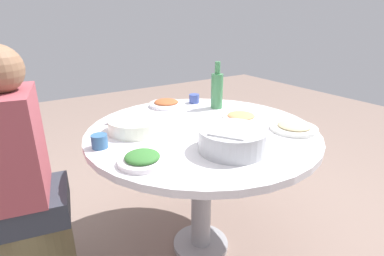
% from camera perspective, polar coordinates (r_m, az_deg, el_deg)
% --- Properties ---
extents(ground, '(8.00, 8.00, 0.00)m').
position_cam_1_polar(ground, '(1.96, 1.64, -21.36)').
color(ground, '#80695F').
extents(round_dining_table, '(1.18, 1.18, 0.76)m').
position_cam_1_polar(round_dining_table, '(1.60, 1.88, -3.88)').
color(round_dining_table, '#99999E').
rests_on(round_dining_table, ground).
extents(rice_bowl, '(0.29, 0.29, 0.11)m').
position_cam_1_polar(rice_bowl, '(1.30, 7.65, -2.15)').
color(rice_bowl, '#B2B5BA').
rests_on(rice_bowl, round_dining_table).
extents(soup_bowl, '(0.28, 0.31, 0.07)m').
position_cam_1_polar(soup_bowl, '(1.54, -10.41, 0.56)').
color(soup_bowl, white).
rests_on(soup_bowl, round_dining_table).
extents(dish_shrimp, '(0.21, 0.21, 0.04)m').
position_cam_1_polar(dish_shrimp, '(1.70, 9.26, 2.06)').
color(dish_shrimp, silver).
rests_on(dish_shrimp, round_dining_table).
extents(dish_noodles, '(0.24, 0.24, 0.04)m').
position_cam_1_polar(dish_noodles, '(1.61, 18.75, 0.14)').
color(dish_noodles, silver).
rests_on(dish_noodles, round_dining_table).
extents(dish_stirfry, '(0.21, 0.21, 0.05)m').
position_cam_1_polar(dish_stirfry, '(1.94, -4.91, 4.65)').
color(dish_stirfry, white).
rests_on(dish_stirfry, round_dining_table).
extents(dish_greens, '(0.20, 0.20, 0.05)m').
position_cam_1_polar(dish_greens, '(1.21, -9.37, -5.78)').
color(dish_greens, white).
rests_on(dish_greens, round_dining_table).
extents(green_bottle, '(0.07, 0.07, 0.29)m').
position_cam_1_polar(green_bottle, '(1.88, 4.75, 7.24)').
color(green_bottle, '#3F804E').
rests_on(green_bottle, round_dining_table).
extents(tea_cup_near, '(0.07, 0.07, 0.06)m').
position_cam_1_polar(tea_cup_near, '(2.01, 0.41, 5.59)').
color(tea_cup_near, '#3C4E9D').
rests_on(tea_cup_near, round_dining_table).
extents(tea_cup_far, '(0.07, 0.07, 0.06)m').
position_cam_1_polar(tea_cup_far, '(1.39, -17.12, -2.42)').
color(tea_cup_far, '#346090').
rests_on(tea_cup_far, round_dining_table).
extents(stool_for_diner_left, '(0.32, 0.32, 0.45)m').
position_cam_1_polar(stool_for_diner_left, '(1.73, -26.89, -20.69)').
color(stool_for_diner_left, brown).
rests_on(stool_for_diner_left, ground).
extents(diner_left, '(0.38, 0.40, 0.76)m').
position_cam_1_polar(diner_left, '(1.46, -30.34, -4.06)').
color(diner_left, '#2D333D').
rests_on(diner_left, stool_for_diner_left).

